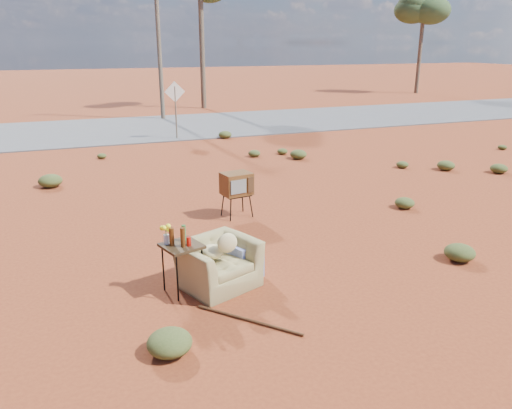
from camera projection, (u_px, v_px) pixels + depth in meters
name	position (u px, v px, depth m)	size (l,w,h in m)	color
ground	(243.00, 271.00, 8.16)	(140.00, 140.00, 0.00)	brown
highway	(128.00, 129.00, 21.49)	(140.00, 7.00, 0.04)	#565659
armchair	(221.00, 256.00, 7.62)	(1.43, 1.24, 0.97)	#90814E
tv_unit	(237.00, 184.00, 10.52)	(0.67, 0.57, 0.96)	black
side_table	(178.00, 243.00, 7.26)	(0.66, 0.66, 1.06)	#342413
rusty_bar	(249.00, 320.00, 6.68)	(0.04, 0.04, 1.58)	#4F2B15
road_sign	(175.00, 100.00, 18.87)	(0.78, 0.06, 2.19)	brown
eucalyptus_right	(424.00, 7.00, 35.08)	(3.20, 3.20, 7.10)	brown
utility_pole_center	(158.00, 29.00, 23.11)	(1.40, 0.20, 8.00)	brown
scrub_patch	(148.00, 195.00, 11.76)	(17.49, 8.07, 0.33)	#485023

